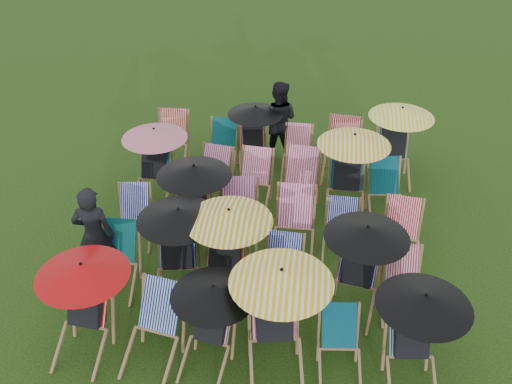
# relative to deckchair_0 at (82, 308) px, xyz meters

# --- Properties ---
(ground) EXTENTS (100.00, 100.00, 0.00)m
(ground) POSITION_rel_deckchair_0_xyz_m (2.03, 2.22, -0.70)
(ground) COLOR black
(ground) RESTS_ON ground
(deckchair_0) EXTENTS (1.12, 1.19, 1.33)m
(deckchair_0) POSITION_rel_deckchair_0_xyz_m (0.00, 0.00, 0.00)
(deckchair_0) COLOR #9B6E48
(deckchair_0) RESTS_ON ground
(deckchair_1) EXTENTS (0.80, 0.99, 0.97)m
(deckchair_1) POSITION_rel_deckchair_0_xyz_m (0.88, -0.07, -0.22)
(deckchair_1) COLOR #9B6E48
(deckchair_1) RESTS_ON ground
(deckchair_2) EXTENTS (1.02, 1.09, 1.21)m
(deckchair_2) POSITION_rel_deckchair_0_xyz_m (1.58, -0.03, -0.06)
(deckchair_2) COLOR #9B6E48
(deckchair_2) RESTS_ON ground
(deckchair_3) EXTENTS (1.22, 1.32, 1.45)m
(deckchair_3) POSITION_rel_deckchair_0_xyz_m (2.38, 0.03, 0.06)
(deckchair_3) COLOR #9B6E48
(deckchair_3) RESTS_ON ground
(deckchair_4) EXTENTS (0.61, 0.80, 0.81)m
(deckchair_4) POSITION_rel_deckchair_0_xyz_m (3.15, -0.01, -0.30)
(deckchair_4) COLOR #9B6E48
(deckchair_4) RESTS_ON ground
(deckchair_5) EXTENTS (1.09, 1.17, 1.30)m
(deckchair_5) POSITION_rel_deckchair_0_xyz_m (3.99, -0.00, -0.02)
(deckchair_5) COLOR #9B6E48
(deckchair_5) RESTS_ON ground
(deckchair_6) EXTENTS (0.61, 0.84, 0.90)m
(deckchair_6) POSITION_rel_deckchair_0_xyz_m (0.00, 1.16, -0.25)
(deckchair_6) COLOR #9B6E48
(deckchair_6) RESTS_ON ground
(deckchair_7) EXTENTS (1.14, 1.23, 1.35)m
(deckchair_7) POSITION_rel_deckchair_0_xyz_m (0.91, 1.18, 0.01)
(deckchair_7) COLOR #9B6E48
(deckchair_7) RESTS_ON ground
(deckchair_8) EXTENTS (1.18, 1.23, 1.40)m
(deckchair_8) POSITION_rel_deckchair_0_xyz_m (1.57, 1.18, 0.03)
(deckchair_8) COLOR #9B6E48
(deckchair_8) RESTS_ON ground
(deckchair_9) EXTENTS (0.64, 0.86, 0.89)m
(deckchair_9) POSITION_rel_deckchair_0_xyz_m (2.34, 1.16, -0.26)
(deckchair_9) COLOR #9B6E48
(deckchair_9) RESTS_ON ground
(deckchair_10) EXTENTS (1.12, 1.20, 1.33)m
(deckchair_10) POSITION_rel_deckchair_0_xyz_m (3.37, 1.14, -0.00)
(deckchair_10) COLOR #9B6E48
(deckchair_10) RESTS_ON ground
(deckchair_11) EXTENTS (0.58, 0.80, 0.85)m
(deckchair_11) POSITION_rel_deckchair_0_xyz_m (3.99, 1.16, -0.28)
(deckchair_11) COLOR #9B6E48
(deckchair_11) RESTS_ON ground
(deckchair_12) EXTENTS (0.65, 0.84, 0.84)m
(deckchair_12) POSITION_rel_deckchair_0_xyz_m (-0.07, 2.23, -0.28)
(deckchair_12) COLOR #9B6E48
(deckchair_12) RESTS_ON ground
(deckchair_13) EXTENTS (1.14, 1.22, 1.35)m
(deckchair_13) POSITION_rel_deckchair_0_xyz_m (0.88, 2.29, 0.01)
(deckchair_13) COLOR #9B6E48
(deckchair_13) RESTS_ON ground
(deckchair_14) EXTENTS (0.73, 0.96, 0.99)m
(deckchair_14) POSITION_rel_deckchair_0_xyz_m (1.58, 2.30, -0.21)
(deckchair_14) COLOR #9B6E48
(deckchair_14) RESTS_ON ground
(deckchair_15) EXTENTS (0.66, 0.92, 0.99)m
(deckchair_15) POSITION_rel_deckchair_0_xyz_m (2.46, 2.20, -0.21)
(deckchair_15) COLOR #9B6E48
(deckchair_15) RESTS_ON ground
(deckchair_16) EXTENTS (0.58, 0.80, 0.85)m
(deckchair_16) POSITION_rel_deckchair_0_xyz_m (3.17, 2.21, -0.28)
(deckchair_16) COLOR #9B6E48
(deckchair_16) RESTS_ON ground
(deckchair_17) EXTENTS (0.71, 0.91, 0.91)m
(deckchair_17) POSITION_rel_deckchair_0_xyz_m (4.06, 2.20, -0.25)
(deckchair_17) COLOR #9B6E48
(deckchair_17) RESTS_ON ground
(deckchair_18) EXTENTS (1.11, 1.15, 1.31)m
(deckchair_18) POSITION_rel_deckchair_0_xyz_m (-0.05, 3.42, -0.01)
(deckchair_18) COLOR #9B6E48
(deckchair_18) RESTS_ON ground
(deckchair_19) EXTENTS (0.75, 0.94, 0.92)m
(deckchair_19) POSITION_rel_deckchair_0_xyz_m (0.96, 3.39, -0.24)
(deckchair_19) COLOR #9B6E48
(deckchair_19) RESTS_ON ground
(deckchair_20) EXTENTS (0.69, 0.90, 0.92)m
(deckchair_20) POSITION_rel_deckchair_0_xyz_m (1.68, 3.41, -0.24)
(deckchair_20) COLOR #9B6E48
(deckchair_20) RESTS_ON ground
(deckchair_21) EXTENTS (0.75, 0.98, 1.00)m
(deckchair_21) POSITION_rel_deckchair_0_xyz_m (2.47, 3.36, -0.20)
(deckchair_21) COLOR #9B6E48
(deckchair_21) RESTS_ON ground
(deckchair_22) EXTENTS (1.20, 1.24, 1.42)m
(deckchair_22) POSITION_rel_deckchair_0_xyz_m (3.27, 3.41, 0.04)
(deckchair_22) COLOR #9B6E48
(deckchair_22) RESTS_ON ground
(deckchair_23) EXTENTS (0.72, 0.92, 0.92)m
(deckchair_23) POSITION_rel_deckchair_0_xyz_m (3.92, 3.35, -0.24)
(deckchair_23) COLOR #9B6E48
(deckchair_23) RESTS_ON ground
(deckchair_24) EXTENTS (0.66, 0.91, 0.98)m
(deckchair_24) POSITION_rel_deckchair_0_xyz_m (-0.05, 4.56, -0.22)
(deckchair_24) COLOR #9B6E48
(deckchair_24) RESTS_ON ground
(deckchair_25) EXTENTS (0.61, 0.83, 0.88)m
(deckchair_25) POSITION_rel_deckchair_0_xyz_m (0.94, 4.53, -0.27)
(deckchair_25) COLOR #9B6E48
(deckchair_25) RESTS_ON ground
(deckchair_26) EXTENTS (1.03, 1.12, 1.23)m
(deckchair_26) POSITION_rel_deckchair_0_xyz_m (1.54, 4.65, -0.06)
(deckchair_26) COLOR #9B6E48
(deckchair_26) RESTS_ON ground
(deckchair_27) EXTENTS (0.59, 0.81, 0.86)m
(deckchair_27) POSITION_rel_deckchair_0_xyz_m (2.37, 4.52, -0.28)
(deckchair_27) COLOR #9B6E48
(deckchair_27) RESTS_ON ground
(deckchair_28) EXTENTS (0.77, 1.00, 1.02)m
(deckchair_28) POSITION_rel_deckchair_0_xyz_m (3.19, 4.57, -0.20)
(deckchair_28) COLOR #9B6E48
(deckchair_28) RESTS_ON ground
(deckchair_29) EXTENTS (1.16, 1.22, 1.38)m
(deckchair_29) POSITION_rel_deckchair_0_xyz_m (4.14, 4.59, 0.02)
(deckchair_29) COLOR #9B6E48
(deckchair_29) RESTS_ON ground
(person_left) EXTENTS (0.60, 0.42, 1.57)m
(person_left) POSITION_rel_deckchair_0_xyz_m (-0.30, 1.29, 0.08)
(person_left) COLOR black
(person_left) RESTS_ON ground
(person_rear) EXTENTS (0.84, 0.70, 1.58)m
(person_rear) POSITION_rel_deckchair_0_xyz_m (1.96, 5.10, 0.08)
(person_rear) COLOR black
(person_rear) RESTS_ON ground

